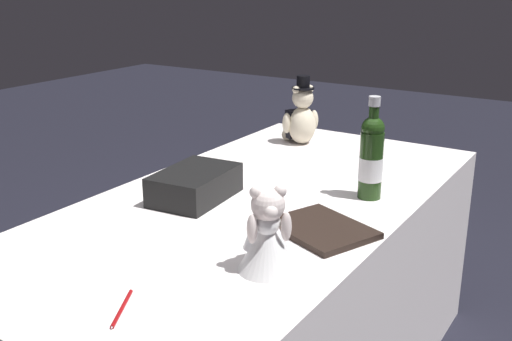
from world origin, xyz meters
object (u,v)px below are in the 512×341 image
(teddy_bear_groom, at_px, (301,118))
(guestbook, at_px, (321,229))
(champagne_bottle, at_px, (371,156))
(gift_case_black, at_px, (195,185))
(signing_pen, at_px, (121,309))
(teddy_bear_bride, at_px, (267,231))

(teddy_bear_groom, distance_m, guestbook, 0.95)
(champagne_bottle, distance_m, guestbook, 0.36)
(champagne_bottle, xyz_separation_m, gift_case_black, (0.32, -0.47, -0.09))
(signing_pen, bearing_deg, champagne_bottle, 169.28)
(teddy_bear_bride, height_order, signing_pen, teddy_bear_bride)
(champagne_bottle, bearing_deg, guestbook, -1.11)
(guestbook, bearing_deg, gift_case_black, -69.90)
(signing_pen, distance_m, guestbook, 0.64)
(champagne_bottle, bearing_deg, teddy_bear_groom, -132.63)
(teddy_bear_groom, distance_m, champagne_bottle, 0.70)
(teddy_bear_groom, xyz_separation_m, champagne_bottle, (0.47, 0.51, 0.03))
(teddy_bear_groom, bearing_deg, gift_case_black, 2.68)
(teddy_bear_groom, distance_m, gift_case_black, 0.79)
(champagne_bottle, xyz_separation_m, signing_pen, (0.95, -0.18, -0.14))
(teddy_bear_bride, distance_m, gift_case_black, 0.54)
(teddy_bear_bride, relative_size, champagne_bottle, 0.66)
(guestbook, bearing_deg, champagne_bottle, -158.74)
(teddy_bear_groom, relative_size, teddy_bear_bride, 1.32)
(teddy_bear_groom, relative_size, champagne_bottle, 0.87)
(teddy_bear_groom, distance_m, signing_pen, 1.47)
(teddy_bear_bride, bearing_deg, gift_case_black, -122.64)
(teddy_bear_bride, xyz_separation_m, champagne_bottle, (-0.60, 0.02, 0.04))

